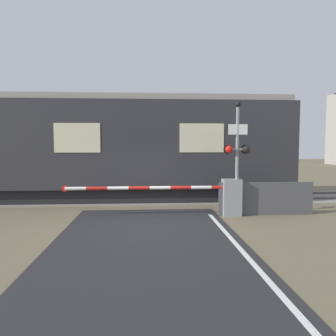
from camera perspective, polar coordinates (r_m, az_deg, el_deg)
name	(u,v)px	position (r m, az deg, el deg)	size (l,w,h in m)	color
ground_plane	(148,224)	(9.88, -3.49, -9.64)	(80.00, 80.00, 0.00)	#6B6047
track_bed	(148,198)	(14.16, -3.53, -5.29)	(36.00, 3.20, 0.13)	gray
train	(85,148)	(14.22, -14.31, 3.43)	(17.19, 2.89, 4.30)	black
crossing_barrier	(218,196)	(10.90, 8.65, -4.79)	(5.79, 0.44, 1.21)	gray
signal_post	(237,151)	(10.81, 11.99, 2.85)	(0.87, 0.26, 3.72)	gray
roadside_fence	(266,199)	(11.37, 16.70, -5.14)	(3.18, 0.06, 1.10)	#4C4C51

